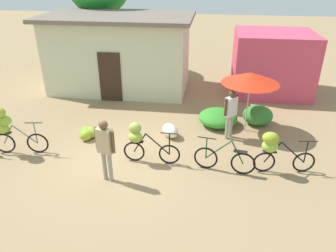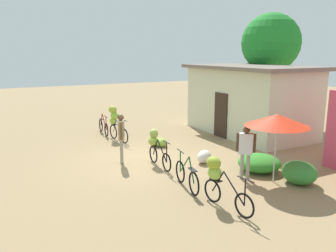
{
  "view_description": "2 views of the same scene",
  "coord_description": "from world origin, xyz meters",
  "px_view_note": "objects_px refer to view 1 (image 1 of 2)",
  "views": [
    {
      "loc": [
        2.46,
        -7.4,
        5.11
      ],
      "look_at": [
        1.3,
        1.15,
        0.71
      ],
      "focal_mm": 34.41,
      "sensor_mm": 36.0,
      "label": 1
    },
    {
      "loc": [
        10.73,
        -4.68,
        3.74
      ],
      "look_at": [
        0.39,
        0.82,
        1.24
      ],
      "focal_mm": 36.59,
      "sensor_mm": 36.0,
      "label": 2
    }
  ],
  "objects_px": {
    "market_umbrella": "(251,78)",
    "bicycle_by_shop": "(224,160)",
    "produce_sack": "(170,131)",
    "bicycle_center_loaded": "(141,140)",
    "shop_pink": "(272,63)",
    "bicycle_near_pile": "(7,126)",
    "banana_pile_on_ground": "(88,133)",
    "building_low": "(120,52)",
    "person_bystander": "(231,110)",
    "bicycle_rightmost": "(275,148)",
    "person_vendor": "(105,145)"
  },
  "relations": [
    {
      "from": "bicycle_center_loaded",
      "to": "person_vendor",
      "type": "relative_size",
      "value": 0.94
    },
    {
      "from": "produce_sack",
      "to": "person_bystander",
      "type": "distance_m",
      "value": 2.05
    },
    {
      "from": "market_umbrella",
      "to": "bicycle_by_shop",
      "type": "distance_m",
      "value": 3.04
    },
    {
      "from": "bicycle_near_pile",
      "to": "bicycle_by_shop",
      "type": "distance_m",
      "value": 6.25
    },
    {
      "from": "shop_pink",
      "to": "person_vendor",
      "type": "distance_m",
      "value": 8.88
    },
    {
      "from": "bicycle_near_pile",
      "to": "person_bystander",
      "type": "bearing_deg",
      "value": 15.91
    },
    {
      "from": "market_umbrella",
      "to": "bicycle_center_loaded",
      "type": "height_order",
      "value": "market_umbrella"
    },
    {
      "from": "shop_pink",
      "to": "bicycle_rightmost",
      "type": "height_order",
      "value": "shop_pink"
    },
    {
      "from": "shop_pink",
      "to": "person_bystander",
      "type": "distance_m",
      "value": 4.93
    },
    {
      "from": "shop_pink",
      "to": "produce_sack",
      "type": "xyz_separation_m",
      "value": [
        -3.77,
        -4.74,
        -1.07
      ]
    },
    {
      "from": "bicycle_center_loaded",
      "to": "bicycle_by_shop",
      "type": "relative_size",
      "value": 0.99
    },
    {
      "from": "bicycle_near_pile",
      "to": "bicycle_rightmost",
      "type": "relative_size",
      "value": 0.97
    },
    {
      "from": "market_umbrella",
      "to": "person_bystander",
      "type": "distance_m",
      "value": 1.2
    },
    {
      "from": "bicycle_by_shop",
      "to": "produce_sack",
      "type": "relative_size",
      "value": 2.36
    },
    {
      "from": "produce_sack",
      "to": "bicycle_center_loaded",
      "type": "bearing_deg",
      "value": -110.69
    },
    {
      "from": "person_bystander",
      "to": "produce_sack",
      "type": "bearing_deg",
      "value": -174.21
    },
    {
      "from": "building_low",
      "to": "bicycle_by_shop",
      "type": "distance_m",
      "value": 7.66
    },
    {
      "from": "shop_pink",
      "to": "bicycle_by_shop",
      "type": "relative_size",
      "value": 1.94
    },
    {
      "from": "market_umbrella",
      "to": "person_vendor",
      "type": "bearing_deg",
      "value": -138.29
    },
    {
      "from": "bicycle_by_shop",
      "to": "shop_pink",
      "type": "bearing_deg",
      "value": 72.27
    },
    {
      "from": "bicycle_center_loaded",
      "to": "bicycle_rightmost",
      "type": "relative_size",
      "value": 0.98
    },
    {
      "from": "building_low",
      "to": "shop_pink",
      "type": "bearing_deg",
      "value": 3.3
    },
    {
      "from": "bicycle_center_loaded",
      "to": "bicycle_by_shop",
      "type": "distance_m",
      "value": 2.32
    },
    {
      "from": "building_low",
      "to": "produce_sack",
      "type": "distance_m",
      "value": 5.35
    },
    {
      "from": "shop_pink",
      "to": "bicycle_by_shop",
      "type": "height_order",
      "value": "shop_pink"
    },
    {
      "from": "bicycle_near_pile",
      "to": "bicycle_rightmost",
      "type": "height_order",
      "value": "bicycle_near_pile"
    },
    {
      "from": "bicycle_by_shop",
      "to": "bicycle_rightmost",
      "type": "bearing_deg",
      "value": 5.68
    },
    {
      "from": "bicycle_near_pile",
      "to": "banana_pile_on_ground",
      "type": "xyz_separation_m",
      "value": [
        1.91,
        1.21,
        -0.73
      ]
    },
    {
      "from": "banana_pile_on_ground",
      "to": "person_bystander",
      "type": "height_order",
      "value": "person_bystander"
    },
    {
      "from": "market_umbrella",
      "to": "bicycle_by_shop",
      "type": "bearing_deg",
      "value": -106.72
    },
    {
      "from": "bicycle_near_pile",
      "to": "person_vendor",
      "type": "height_order",
      "value": "person_vendor"
    },
    {
      "from": "bicycle_by_shop",
      "to": "person_bystander",
      "type": "bearing_deg",
      "value": 84.4
    },
    {
      "from": "building_low",
      "to": "bicycle_rightmost",
      "type": "relative_size",
      "value": 3.78
    },
    {
      "from": "banana_pile_on_ground",
      "to": "person_bystander",
      "type": "bearing_deg",
      "value": 7.75
    },
    {
      "from": "produce_sack",
      "to": "person_vendor",
      "type": "height_order",
      "value": "person_vendor"
    },
    {
      "from": "produce_sack",
      "to": "person_bystander",
      "type": "relative_size",
      "value": 0.43
    },
    {
      "from": "bicycle_near_pile",
      "to": "bicycle_center_loaded",
      "type": "distance_m",
      "value": 3.94
    },
    {
      "from": "bicycle_rightmost",
      "to": "produce_sack",
      "type": "height_order",
      "value": "bicycle_rightmost"
    },
    {
      "from": "bicycle_rightmost",
      "to": "produce_sack",
      "type": "bearing_deg",
      "value": 151.67
    },
    {
      "from": "bicycle_near_pile",
      "to": "bicycle_by_shop",
      "type": "relative_size",
      "value": 0.98
    },
    {
      "from": "bicycle_near_pile",
      "to": "bicycle_rightmost",
      "type": "xyz_separation_m",
      "value": [
        7.51,
        0.03,
        -0.15
      ]
    },
    {
      "from": "bicycle_center_loaded",
      "to": "market_umbrella",
      "type": "bearing_deg",
      "value": 37.92
    },
    {
      "from": "bicycle_rightmost",
      "to": "bicycle_near_pile",
      "type": "bearing_deg",
      "value": -179.79
    },
    {
      "from": "bicycle_center_loaded",
      "to": "bicycle_by_shop",
      "type": "bearing_deg",
      "value": -3.9
    },
    {
      "from": "bicycle_near_pile",
      "to": "person_vendor",
      "type": "bearing_deg",
      "value": -15.78
    },
    {
      "from": "bicycle_by_shop",
      "to": "person_vendor",
      "type": "height_order",
      "value": "person_vendor"
    },
    {
      "from": "bicycle_center_loaded",
      "to": "person_vendor",
      "type": "bearing_deg",
      "value": -125.92
    },
    {
      "from": "bicycle_rightmost",
      "to": "person_vendor",
      "type": "bearing_deg",
      "value": -167.62
    },
    {
      "from": "bicycle_center_loaded",
      "to": "person_vendor",
      "type": "distance_m",
      "value": 1.25
    },
    {
      "from": "building_low",
      "to": "shop_pink",
      "type": "height_order",
      "value": "building_low"
    }
  ]
}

